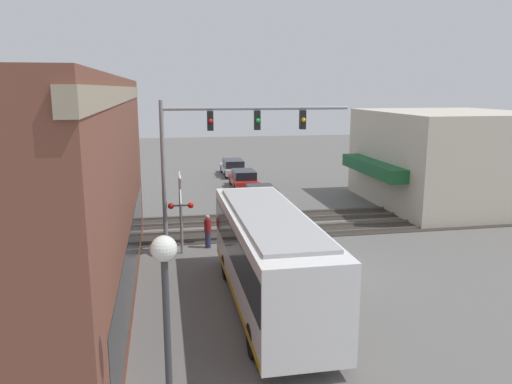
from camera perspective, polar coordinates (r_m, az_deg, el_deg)
name	(u,v)px	position (r m, az deg, el deg)	size (l,w,h in m)	color
ground_plane	(319,272)	(21.45, 7.24, -9.04)	(120.00, 120.00, 0.00)	#605E5B
shop_building	(448,158)	(35.34, 21.04, 3.63)	(11.13, 10.66, 6.13)	beige
city_bus	(269,256)	(17.50, 1.49, -7.27)	(10.13, 2.59, 3.42)	white
traffic_signal_gantry	(222,138)	(23.39, -3.88, 6.17)	(0.42, 8.92, 7.07)	gray
crossing_signal	(181,206)	(23.18, -8.59, -1.55)	(1.41, 1.18, 3.81)	gray
streetlamp	(168,354)	(9.11, -10.02, -17.82)	(0.44, 0.44, 5.23)	#38383A
rail_track_near	(285,232)	(26.91, 3.32, -4.56)	(2.60, 60.00, 0.15)	#332D28
rail_track_far	(272,217)	(29.91, 1.84, -2.87)	(2.60, 60.00, 0.15)	#332D28
parked_car_blue	(261,198)	(31.89, 0.61, -0.73)	(4.65, 1.82, 1.46)	navy
parked_car_red	(244,179)	(38.68, -1.43, 1.44)	(4.35, 1.82, 1.39)	#B21E19
parked_car_silver	(233,168)	(44.40, -2.65, 2.79)	(4.77, 1.82, 1.41)	#B7B7BC
pedestrian_at_crossing	(208,231)	(24.24, -5.53, -4.46)	(0.34, 0.34, 1.64)	#2D3351
pedestrian_near_bus	(314,263)	(19.74, 6.61, -8.09)	(0.34, 0.34, 1.77)	black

